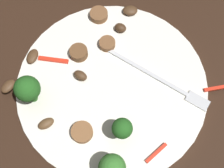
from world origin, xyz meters
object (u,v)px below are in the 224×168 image
at_px(sausage_slice_0, 99,15).
at_px(pepper_strip_2, 217,88).
at_px(sausage_slice_2, 107,44).
at_px(broccoli_floret_0, 28,89).
at_px(sausage_slice_1, 82,132).
at_px(pepper_strip_1, 156,153).
at_px(mushroom_0, 46,124).
at_px(plate, 112,85).
at_px(broccoli_floret_1, 122,129).
at_px(mushroom_4, 120,28).
at_px(broccoli_floret_2, 112,168).
at_px(fork, 164,82).
at_px(mushroom_5, 80,75).
at_px(sausage_slice_3, 79,53).
at_px(pepper_strip_0, 53,60).
at_px(mushroom_3, 8,86).
at_px(mushroom_2, 32,56).
at_px(mushroom_1, 130,10).

distance_m(sausage_slice_0, pepper_strip_2, 0.23).
bearing_deg(sausage_slice_2, broccoli_floret_0, -91.37).
bearing_deg(sausage_slice_1, pepper_strip_1, 33.35).
bearing_deg(pepper_strip_2, pepper_strip_1, -86.40).
relative_size(sausage_slice_2, mushroom_0, 1.07).
bearing_deg(pepper_strip_1, broccoli_floret_0, -155.79).
xyz_separation_m(plate, pepper_strip_2, (0.11, 0.12, 0.01)).
distance_m(broccoli_floret_1, mushroom_4, 0.18).
height_order(broccoli_floret_2, pepper_strip_1, broccoli_floret_2).
height_order(fork, mushroom_5, mushroom_5).
distance_m(sausage_slice_3, pepper_strip_0, 0.04).
bearing_deg(mushroom_0, broccoli_floret_1, 40.92).
distance_m(sausage_slice_0, pepper_strip_1, 0.25).
xyz_separation_m(plate, broccoli_floret_2, (0.10, -0.09, 0.04)).
relative_size(plate, broccoli_floret_2, 5.54).
height_order(sausage_slice_1, mushroom_3, same).
distance_m(broccoli_floret_1, mushroom_0, 0.11).
height_order(mushroom_0, pepper_strip_1, mushroom_0).
height_order(plate, pepper_strip_1, pepper_strip_1).
bearing_deg(mushroom_0, broccoli_floret_2, 14.31).
relative_size(broccoli_floret_2, sausage_slice_2, 2.03).
bearing_deg(sausage_slice_2, sausage_slice_0, 153.26).
distance_m(mushroom_4, pepper_strip_0, 0.12).
bearing_deg(broccoli_floret_2, mushroom_3, -169.31).
bearing_deg(mushroom_3, broccoli_floret_1, 25.57).
relative_size(sausage_slice_1, mushroom_4, 1.58).
bearing_deg(mushroom_2, pepper_strip_0, 40.23).
bearing_deg(sausage_slice_0, mushroom_1, 58.71).
bearing_deg(sausage_slice_0, broccoli_floret_2, -36.22).
bearing_deg(pepper_strip_1, broccoli_floret_2, -110.04).
relative_size(sausage_slice_2, mushroom_3, 1.04).
relative_size(sausage_slice_2, mushroom_5, 1.18).
bearing_deg(mushroom_4, broccoli_floret_1, -41.38).
bearing_deg(pepper_strip_0, sausage_slice_3, 63.08).
relative_size(broccoli_floret_1, sausage_slice_1, 1.62).
xyz_separation_m(broccoli_floret_0, broccoli_floret_2, (0.16, 0.02, -0.00)).
bearing_deg(sausage_slice_2, pepper_strip_1, -19.49).
bearing_deg(sausage_slice_1, sausage_slice_3, 143.32).
distance_m(broccoli_floret_0, pepper_strip_2, 0.28).
distance_m(sausage_slice_1, pepper_strip_1, 0.11).
distance_m(plate, mushroom_0, 0.12).
xyz_separation_m(broccoli_floret_1, pepper_strip_0, (-0.16, -0.00, -0.03)).
bearing_deg(pepper_strip_2, mushroom_2, -141.85).
bearing_deg(plate, broccoli_floret_2, -41.22).
bearing_deg(sausage_slice_3, sausage_slice_2, 69.63).
relative_size(broccoli_floret_1, mushroom_3, 2.02).
bearing_deg(fork, mushroom_5, -150.82).
relative_size(sausage_slice_1, mushroom_5, 1.41).
bearing_deg(mushroom_2, sausage_slice_2, 59.50).
bearing_deg(mushroom_1, sausage_slice_1, -60.50).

